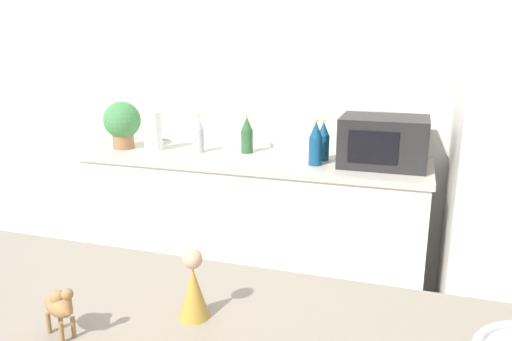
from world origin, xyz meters
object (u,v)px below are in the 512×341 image
(microwave, at_px, (384,141))
(back_bottle_0, at_px, (199,134))
(back_bottle_1, at_px, (247,135))
(back_bottle_3, at_px, (315,144))
(back_bottle_2, at_px, (323,141))
(paper_towel_roll, at_px, (153,131))
(wise_man_figurine_blue, at_px, (193,288))
(potted_plant, at_px, (122,123))
(camel_figurine, at_px, (60,305))

(microwave, xyz_separation_m, back_bottle_0, (-1.14, -0.01, -0.02))
(back_bottle_1, height_order, back_bottle_3, back_bottle_3)
(back_bottle_1, bearing_deg, back_bottle_2, -5.29)
(back_bottle_1, distance_m, back_bottle_3, 0.51)
(paper_towel_roll, height_order, wise_man_figurine_blue, wise_man_figurine_blue)
(paper_towel_roll, height_order, back_bottle_3, back_bottle_3)
(back_bottle_0, height_order, back_bottle_1, back_bottle_0)
(back_bottle_1, xyz_separation_m, wise_man_figurine_blue, (0.57, -2.02, 0.05))
(potted_plant, height_order, paper_towel_roll, potted_plant)
(back_bottle_1, xyz_separation_m, back_bottle_2, (0.49, -0.05, 0.00))
(back_bottle_0, relative_size, back_bottle_2, 1.01)
(back_bottle_0, distance_m, wise_man_figurine_blue, 2.13)
(back_bottle_2, distance_m, camel_figurine, 2.14)
(back_bottle_2, xyz_separation_m, camel_figurine, (-0.16, -2.13, 0.05))
(camel_figurine, bearing_deg, microwave, 76.47)
(paper_towel_roll, distance_m, wise_man_figurine_blue, 2.24)
(potted_plant, relative_size, back_bottle_0, 1.27)
(potted_plant, height_order, back_bottle_1, potted_plant)
(back_bottle_2, bearing_deg, back_bottle_3, -98.08)
(back_bottle_1, bearing_deg, microwave, -4.96)
(back_bottle_3, distance_m, camel_figurine, 2.00)
(paper_towel_roll, bearing_deg, back_bottle_3, -3.48)
(back_bottle_0, height_order, wise_man_figurine_blue, wise_man_figurine_blue)
(potted_plant, bearing_deg, microwave, 1.83)
(wise_man_figurine_blue, bearing_deg, paper_towel_roll, 121.61)
(camel_figurine, bearing_deg, potted_plant, 119.45)
(microwave, bearing_deg, back_bottle_1, 175.04)
(paper_towel_roll, height_order, back_bottle_2, paper_towel_roll)
(back_bottle_1, xyz_separation_m, camel_figurine, (0.34, -2.17, 0.06))
(paper_towel_roll, distance_m, back_bottle_1, 0.61)
(wise_man_figurine_blue, bearing_deg, microwave, 82.01)
(potted_plant, height_order, camel_figurine, potted_plant)
(back_bottle_3, xyz_separation_m, camel_figurine, (-0.14, -1.99, 0.04))
(microwave, relative_size, back_bottle_2, 2.00)
(back_bottle_0, xyz_separation_m, back_bottle_1, (0.29, 0.08, -0.00))
(potted_plant, xyz_separation_m, back_bottle_2, (1.31, 0.08, -0.06))
(paper_towel_roll, xyz_separation_m, back_bottle_2, (1.10, 0.07, -0.01))
(back_bottle_3, bearing_deg, wise_man_figurine_blue, -87.05)
(camel_figurine, xyz_separation_m, wise_man_figurine_blue, (0.23, 0.15, -0.00))
(back_bottle_3, height_order, wise_man_figurine_blue, back_bottle_3)
(back_bottle_1, relative_size, back_bottle_2, 0.99)
(back_bottle_0, relative_size, back_bottle_1, 1.02)
(potted_plant, xyz_separation_m, back_bottle_1, (0.82, 0.13, -0.06))
(microwave, distance_m, back_bottle_3, 0.38)
(back_bottle_2, bearing_deg, paper_towel_roll, -176.33)
(potted_plant, distance_m, back_bottle_2, 1.32)
(microwave, xyz_separation_m, camel_figurine, (-0.51, -2.10, 0.03))
(paper_towel_roll, bearing_deg, camel_figurine, -65.44)
(back_bottle_0, height_order, back_bottle_3, back_bottle_3)
(back_bottle_1, bearing_deg, back_bottle_0, -164.61)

